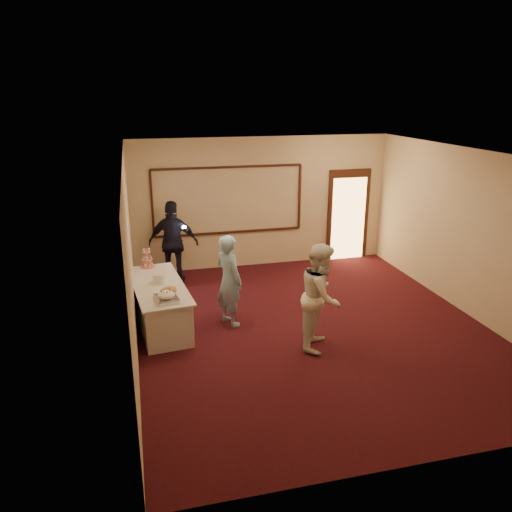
{
  "coord_description": "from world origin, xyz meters",
  "views": [
    {
      "loc": [
        -2.88,
        -7.47,
        3.95
      ],
      "look_at": [
        -0.83,
        0.74,
        1.15
      ],
      "focal_mm": 35.0,
      "sensor_mm": 36.0,
      "label": 1
    }
  ],
  "objects": [
    {
      "name": "floor",
      "position": [
        0.0,
        0.0,
        0.0
      ],
      "size": [
        7.0,
        7.0,
        0.0
      ],
      "primitive_type": "plane",
      "color": "black",
      "rests_on": "ground"
    },
    {
      "name": "room_walls",
      "position": [
        0.0,
        0.0,
        2.03
      ],
      "size": [
        6.04,
        7.04,
        3.02
      ],
      "color": "beige",
      "rests_on": "floor"
    },
    {
      "name": "wall_molding",
      "position": [
        -0.8,
        3.47,
        1.6
      ],
      "size": [
        3.45,
        0.04,
        1.55
      ],
      "color": "#33170F",
      "rests_on": "room_walls"
    },
    {
      "name": "doorway",
      "position": [
        2.15,
        3.45,
        1.08
      ],
      "size": [
        1.05,
        0.07,
        2.2
      ],
      "color": "#33170F",
      "rests_on": "floor"
    },
    {
      "name": "buffet_table",
      "position": [
        -2.58,
        0.75,
        0.39
      ],
      "size": [
        1.07,
        2.25,
        0.77
      ],
      "color": "silver",
      "rests_on": "floor"
    },
    {
      "name": "pavlova_tray",
      "position": [
        -2.49,
        0.01,
        0.84
      ],
      "size": [
        0.4,
        0.49,
        0.17
      ],
      "color": "#ACAEB3",
      "rests_on": "buffet_table"
    },
    {
      "name": "cupcake_stand",
      "position": [
        -2.72,
        1.72,
        0.91
      ],
      "size": [
        0.27,
        0.27,
        0.4
      ],
      "color": "#EC608D",
      "rests_on": "buffet_table"
    },
    {
      "name": "plate_stack_a",
      "position": [
        -2.55,
        0.78,
        0.86
      ],
      "size": [
        0.21,
        0.21,
        0.17
      ],
      "color": "white",
      "rests_on": "buffet_table"
    },
    {
      "name": "plate_stack_b",
      "position": [
        -2.5,
        1.03,
        0.84
      ],
      "size": [
        0.17,
        0.17,
        0.14
      ],
      "color": "white",
      "rests_on": "buffet_table"
    },
    {
      "name": "tart",
      "position": [
        -2.41,
        0.37,
        0.79
      ],
      "size": [
        0.25,
        0.25,
        0.05
      ],
      "color": "white",
      "rests_on": "buffet_table"
    },
    {
      "name": "man",
      "position": [
        -1.37,
        0.51,
        0.82
      ],
      "size": [
        0.62,
        0.71,
        1.65
      ],
      "primitive_type": "imported",
      "rotation": [
        0.0,
        0.0,
        2.04
      ],
      "color": "#8BB7D6",
      "rests_on": "floor"
    },
    {
      "name": "woman",
      "position": [
        -0.11,
        -0.64,
        0.86
      ],
      "size": [
        0.98,
        1.05,
        1.73
      ],
      "primitive_type": "imported",
      "rotation": [
        0.0,
        0.0,
        1.06
      ],
      "color": "white",
      "rests_on": "floor"
    },
    {
      "name": "guest",
      "position": [
        -2.13,
        2.74,
        0.9
      ],
      "size": [
        1.14,
        0.73,
        1.8
      ],
      "primitive_type": "imported",
      "rotation": [
        0.0,
        0.0,
        2.85
      ],
      "color": "black",
      "rests_on": "floor"
    },
    {
      "name": "camera_flash",
      "position": [
        -1.92,
        2.45,
        1.31
      ],
      "size": [
        0.08,
        0.05,
        0.05
      ],
      "primitive_type": "cube",
      "rotation": [
        0.0,
        0.0,
        0.2
      ],
      "color": "white",
      "rests_on": "guest"
    }
  ]
}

